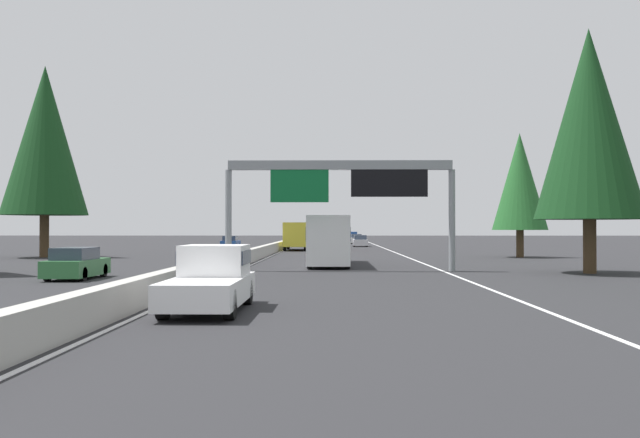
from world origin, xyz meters
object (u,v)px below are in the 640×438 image
(sedan_near_right, at_px, (310,238))
(oncoming_far, at_px, (76,264))
(pickup_near_center, at_px, (332,241))
(conifer_right_mid, at_px, (520,182))
(sedan_mid_center, at_px, (356,239))
(oncoming_near, at_px, (231,243))
(minivan_distant_a, at_px, (352,236))
(bus_mid_right, at_px, (329,238))
(pickup_mid_left, at_px, (211,278))
(sign_gantry_overhead, at_px, (343,183))
(conifer_right_near, at_px, (589,124))
(box_truck_far_right, at_px, (296,235))
(conifer_left_near, at_px, (45,141))
(sedan_distant_b, at_px, (360,241))

(sedan_near_right, distance_m, oncoming_far, 88.55)
(pickup_near_center, xyz_separation_m, conifer_right_mid, (-19.99, -15.24, 5.22))
(sedan_mid_center, height_order, oncoming_near, same)
(sedan_near_right, bearing_deg, minivan_distant_a, -32.41)
(bus_mid_right, height_order, pickup_near_center, bus_mid_right)
(sedan_near_right, height_order, conifer_right_mid, conifer_right_mid)
(pickup_mid_left, bearing_deg, pickup_near_center, -3.49)
(sign_gantry_overhead, distance_m, pickup_mid_left, 19.19)
(minivan_distant_a, bearing_deg, pickup_mid_left, 176.38)
(conifer_right_near, bearing_deg, box_truck_far_right, 24.46)
(sedan_near_right, bearing_deg, conifer_right_near, -168.31)
(minivan_distant_a, bearing_deg, conifer_right_mid, -171.22)
(sedan_mid_center, bearing_deg, minivan_distant_a, 0.11)
(sedan_near_right, height_order, conifer_left_near, conifer_left_near)
(oncoming_near, bearing_deg, sedan_near_right, 168.37)
(sedan_near_right, relative_size, oncoming_near, 1.00)
(sedan_distant_b, bearing_deg, sedan_near_right, 13.64)
(oncoming_far, height_order, conifer_right_near, conifer_right_near)
(sedan_distant_b, xyz_separation_m, conifer_right_mid, (-32.94, -11.65, 5.45))
(bus_mid_right, distance_m, conifer_left_near, 26.93)
(pickup_mid_left, xyz_separation_m, bus_mid_right, (24.80, -3.27, 0.80))
(sedan_near_right, xyz_separation_m, conifer_left_near, (-64.14, 19.52, 8.80))
(sign_gantry_overhead, relative_size, minivan_distant_a, 2.54)
(sign_gantry_overhead, relative_size, conifer_right_near, 0.99)
(pickup_mid_left, distance_m, oncoming_far, 14.76)
(oncoming_near, xyz_separation_m, conifer_left_near, (-25.12, 11.49, 8.80))
(pickup_mid_left, bearing_deg, conifer_right_mid, -26.92)
(pickup_mid_left, height_order, bus_mid_right, bus_mid_right)
(box_truck_far_right, height_order, minivan_distant_a, box_truck_far_right)
(sedan_mid_center, bearing_deg, conifer_right_near, -172.03)
(pickup_near_center, height_order, oncoming_far, pickup_near_center)
(oncoming_near, bearing_deg, conifer_right_mid, 47.92)
(sign_gantry_overhead, xyz_separation_m, conifer_left_near, (17.85, 23.96, 4.64))
(sedan_distant_b, relative_size, conifer_right_mid, 0.44)
(box_truck_far_right, distance_m, minivan_distant_a, 57.83)
(box_truck_far_right, bearing_deg, sedan_mid_center, -13.17)
(box_truck_far_right, xyz_separation_m, oncoming_far, (-42.57, 8.05, -0.93))
(oncoming_far, bearing_deg, pickup_mid_left, 34.72)
(sedan_distant_b, xyz_separation_m, oncoming_near, (-8.48, 15.44, 0.00))
(oncoming_far, bearing_deg, sign_gantry_overhead, 116.38)
(sedan_near_right, distance_m, sedan_distant_b, 31.43)
(bus_mid_right, distance_m, minivan_distant_a, 87.33)
(pickup_near_center, bearing_deg, box_truck_far_right, 119.15)
(minivan_distant_a, height_order, conifer_left_near, conifer_left_near)
(sedan_near_right, bearing_deg, oncoming_far, 174.78)
(sedan_near_right, bearing_deg, box_truck_far_right, -180.00)
(pickup_mid_left, xyz_separation_m, pickup_near_center, (56.83, -3.47, 0.00))
(bus_mid_right, xyz_separation_m, pickup_near_center, (32.03, -0.20, -0.80))
(minivan_distant_a, xyz_separation_m, oncoming_near, (-50.75, 15.47, -0.27))
(sedan_mid_center, bearing_deg, oncoming_near, 148.60)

